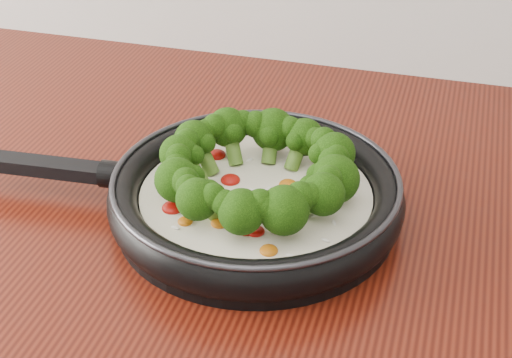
# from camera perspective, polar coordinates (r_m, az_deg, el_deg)

# --- Properties ---
(skillet) EXTENTS (0.51, 0.34, 0.09)m
(skillet) POSITION_cam_1_polar(r_m,az_deg,el_deg) (0.82, -0.12, -0.83)
(skillet) COLOR black
(skillet) RESTS_ON counter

